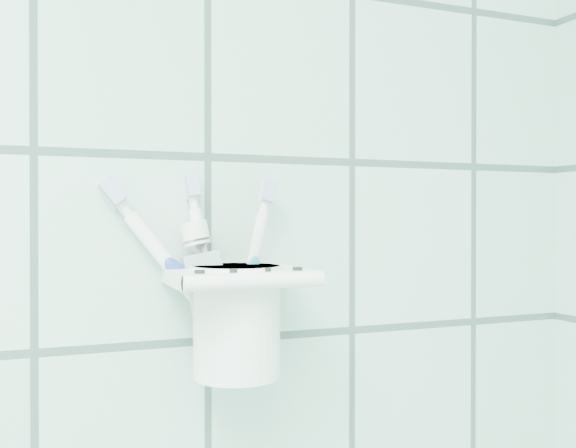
% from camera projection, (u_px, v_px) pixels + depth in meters
% --- Properties ---
extents(holder_bracket, '(0.13, 0.10, 0.04)m').
position_uv_depth(holder_bracket, '(238.00, 278.00, 0.60)').
color(holder_bracket, white).
rests_on(holder_bracket, wall_back).
extents(cup, '(0.09, 0.09, 0.11)m').
position_uv_depth(cup, '(237.00, 317.00, 0.61)').
color(cup, white).
rests_on(cup, holder_bracket).
extents(toothbrush_pink, '(0.12, 0.05, 0.21)m').
position_uv_depth(toothbrush_pink, '(250.00, 249.00, 0.62)').
color(toothbrush_pink, white).
rests_on(toothbrush_pink, cup).
extents(toothbrush_blue, '(0.03, 0.05, 0.19)m').
position_uv_depth(toothbrush_blue, '(220.00, 268.00, 0.60)').
color(toothbrush_blue, white).
rests_on(toothbrush_blue, cup).
extents(toothbrush_orange, '(0.05, 0.02, 0.18)m').
position_uv_depth(toothbrush_orange, '(232.00, 269.00, 0.62)').
color(toothbrush_orange, white).
rests_on(toothbrush_orange, cup).
extents(toothpaste_tube, '(0.06, 0.04, 0.15)m').
position_uv_depth(toothpaste_tube, '(224.00, 282.00, 0.61)').
color(toothpaste_tube, silver).
rests_on(toothpaste_tube, cup).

